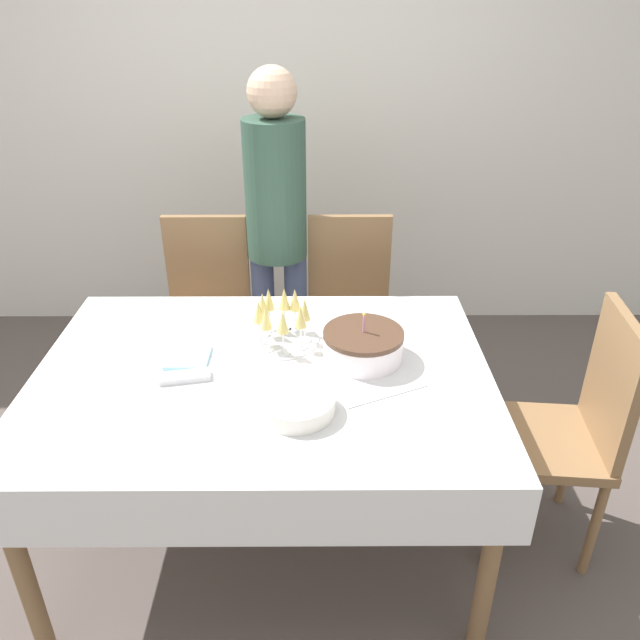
{
  "coord_description": "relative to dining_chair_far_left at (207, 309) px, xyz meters",
  "views": [
    {
      "loc": [
        0.19,
        -1.8,
        1.95
      ],
      "look_at": [
        0.2,
        0.14,
        0.89
      ],
      "focal_mm": 35.0,
      "sensor_mm": 36.0,
      "label": 1
    }
  ],
  "objects": [
    {
      "name": "ground_plane",
      "position": [
        0.35,
        -0.89,
        -0.54
      ],
      "size": [
        12.0,
        12.0,
        0.0
      ],
      "primitive_type": "plane",
      "color": "#564C47"
    },
    {
      "name": "wall_back",
      "position": [
        0.35,
        0.97,
        0.81
      ],
      "size": [
        8.0,
        0.05,
        2.7
      ],
      "color": "silver",
      "rests_on": "ground_plane"
    },
    {
      "name": "dining_table",
      "position": [
        0.35,
        -0.89,
        0.12
      ],
      "size": [
        1.56,
        1.14,
        0.77
      ],
      "color": "white",
      "rests_on": "ground_plane"
    },
    {
      "name": "dining_chair_far_left",
      "position": [
        0.0,
        0.0,
        0.0
      ],
      "size": [
        0.42,
        0.42,
        0.98
      ],
      "color": "olive",
      "rests_on": "ground_plane"
    },
    {
      "name": "dining_chair_far_right",
      "position": [
        0.69,
        -0.0,
        0.0
      ],
      "size": [
        0.42,
        0.42,
        0.98
      ],
      "color": "olive",
      "rests_on": "ground_plane"
    },
    {
      "name": "dining_chair_right_end",
      "position": [
        1.45,
        -0.9,
        0.0
      ],
      "size": [
        0.46,
        0.46,
        0.98
      ],
      "color": "olive",
      "rests_on": "ground_plane"
    },
    {
      "name": "birthday_cake",
      "position": [
        0.69,
        -0.81,
        0.28
      ],
      "size": [
        0.28,
        0.28,
        0.18
      ],
      "color": "white",
      "rests_on": "dining_table"
    },
    {
      "name": "champagne_tray",
      "position": [
        0.4,
        -0.69,
        0.32
      ],
      "size": [
        0.29,
        0.29,
        0.18
      ],
      "color": "silver",
      "rests_on": "dining_table"
    },
    {
      "name": "plate_stack_main",
      "position": [
        0.47,
        -1.12,
        0.25
      ],
      "size": [
        0.24,
        0.24,
        0.06
      ],
      "color": "silver",
      "rests_on": "dining_table"
    },
    {
      "name": "cake_knife",
      "position": [
        0.76,
        -1.04,
        0.23
      ],
      "size": [
        0.28,
        0.14,
        0.0
      ],
      "color": "silver",
      "rests_on": "dining_table"
    },
    {
      "name": "fork_pile",
      "position": [
        0.09,
        -0.94,
        0.24
      ],
      "size": [
        0.18,
        0.09,
        0.02
      ],
      "color": "silver",
      "rests_on": "dining_table"
    },
    {
      "name": "napkin_pile",
      "position": [
        0.08,
        -0.81,
        0.23
      ],
      "size": [
        0.15,
        0.15,
        0.01
      ],
      "color": "#8CC6E0",
      "rests_on": "dining_table"
    },
    {
      "name": "person_standing",
      "position": [
        0.35,
        0.07,
        0.45
      ],
      "size": [
        0.28,
        0.28,
        1.64
      ],
      "color": "#3F4C72",
      "rests_on": "ground_plane"
    }
  ]
}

